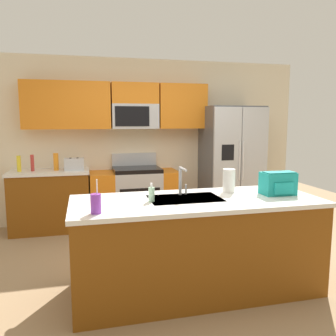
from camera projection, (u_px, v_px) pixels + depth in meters
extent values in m
plane|color=#997A56|center=(180.00, 270.00, 3.79)|extent=(9.00, 9.00, 0.00)
cube|color=beige|center=(145.00, 140.00, 5.68)|extent=(5.20, 0.10, 2.60)
cube|color=orange|center=(46.00, 105.00, 5.04)|extent=(0.70, 0.32, 0.70)
cube|color=orange|center=(91.00, 106.00, 5.19)|extent=(0.57, 0.32, 0.70)
cube|color=orange|center=(182.00, 106.00, 5.53)|extent=(0.77, 0.32, 0.70)
cube|color=#B7BABF|center=(135.00, 116.00, 5.37)|extent=(0.72, 0.32, 0.38)
cube|color=black|center=(132.00, 116.00, 5.20)|extent=(0.52, 0.01, 0.30)
cube|color=orange|center=(134.00, 94.00, 5.33)|extent=(0.72, 0.32, 0.32)
cube|color=brown|center=(51.00, 202.00, 5.11)|extent=(1.11, 0.60, 0.86)
cube|color=silver|center=(49.00, 172.00, 5.04)|extent=(1.14, 0.63, 0.04)
cube|color=#B7BABF|center=(137.00, 198.00, 5.41)|extent=(0.72, 0.60, 0.84)
cube|color=black|center=(140.00, 200.00, 5.12)|extent=(0.60, 0.01, 0.36)
cube|color=black|center=(137.00, 170.00, 5.35)|extent=(0.72, 0.60, 0.06)
cube|color=#B7BABF|center=(134.00, 159.00, 5.59)|extent=(0.72, 0.06, 0.20)
cube|color=orange|center=(102.00, 200.00, 5.29)|extent=(0.36, 0.60, 0.84)
cube|color=orange|center=(168.00, 196.00, 5.53)|extent=(0.28, 0.60, 0.84)
cube|color=#4C4F54|center=(231.00, 163.00, 5.66)|extent=(0.90, 0.70, 1.85)
cube|color=#B7BABF|center=(227.00, 167.00, 5.25)|extent=(0.44, 0.04, 1.81)
cube|color=#B7BABF|center=(254.00, 166.00, 5.36)|extent=(0.44, 0.04, 1.81)
cylinder|color=silver|center=(240.00, 161.00, 5.26)|extent=(0.02, 0.02, 0.60)
cylinder|color=silver|center=(243.00, 161.00, 5.27)|extent=(0.02, 0.02, 0.60)
cube|color=black|center=(228.00, 152.00, 5.20)|extent=(0.20, 0.00, 0.24)
cube|color=brown|center=(196.00, 247.00, 3.30)|extent=(2.29, 0.89, 0.86)
cube|color=silver|center=(197.00, 201.00, 3.23)|extent=(2.33, 0.93, 0.04)
cube|color=#B7BABF|center=(185.00, 200.00, 3.26)|extent=(0.68, 0.44, 0.03)
cube|color=#B7BABF|center=(74.00, 164.00, 5.07)|extent=(0.28, 0.16, 0.18)
cube|color=black|center=(70.00, 158.00, 5.04)|extent=(0.03, 0.11, 0.01)
cube|color=black|center=(77.00, 158.00, 5.07)|extent=(0.03, 0.11, 0.01)
cylinder|color=#B2332D|center=(32.00, 163.00, 4.97)|extent=(0.05, 0.05, 0.24)
cylinder|color=orange|center=(56.00, 162.00, 5.04)|extent=(0.07, 0.07, 0.25)
cylinder|color=yellow|center=(19.00, 164.00, 4.92)|extent=(0.06, 0.06, 0.23)
cylinder|color=#B7BABF|center=(180.00, 181.00, 3.40)|extent=(0.03, 0.03, 0.28)
cylinder|color=#B7BABF|center=(183.00, 169.00, 3.28)|extent=(0.02, 0.20, 0.02)
cylinder|color=#B7BABF|center=(186.00, 189.00, 3.43)|extent=(0.02, 0.02, 0.10)
cylinder|color=purple|center=(96.00, 204.00, 2.71)|extent=(0.08, 0.08, 0.16)
cylinder|color=white|center=(97.00, 188.00, 2.70)|extent=(0.01, 0.03, 0.14)
cylinder|color=#A5D8B2|center=(152.00, 194.00, 3.12)|extent=(0.06, 0.06, 0.13)
cylinder|color=white|center=(151.00, 185.00, 3.11)|extent=(0.02, 0.02, 0.04)
cylinder|color=white|center=(229.00, 181.00, 3.51)|extent=(0.12, 0.12, 0.24)
cube|color=teal|center=(278.00, 183.00, 3.41)|extent=(0.32, 0.20, 0.22)
cube|color=#157D79|center=(279.00, 173.00, 3.38)|extent=(0.30, 0.14, 0.03)
cube|color=teal|center=(284.00, 188.00, 3.32)|extent=(0.20, 0.03, 0.11)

